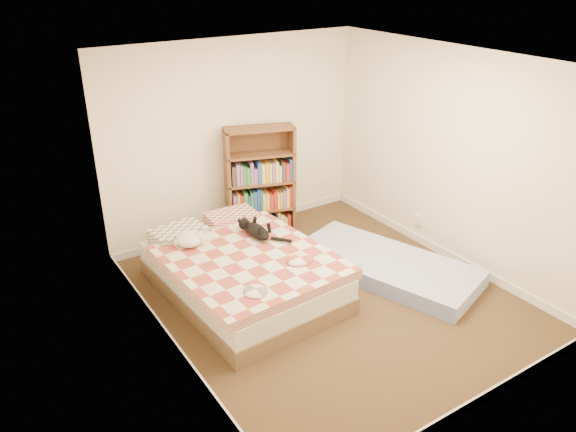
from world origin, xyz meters
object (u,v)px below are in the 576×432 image
bed (241,271)px  black_cat (256,230)px  white_dog (190,239)px  floor_mattress (386,266)px  bookshelf (260,195)px

bed → black_cat: (0.31, 0.20, 0.32)m
white_dog → floor_mattress: bearing=-38.1°
bookshelf → bed: bearing=-111.0°
bookshelf → white_dog: bookshelf is taller
bookshelf → white_dog: (-1.29, -0.73, 0.05)m
bed → white_dog: bearing=132.3°
bed → floor_mattress: bearing=-23.4°
bookshelf → black_cat: bookshelf is taller
bed → black_cat: 0.49m
black_cat → white_dog: 0.73m
bookshelf → black_cat: bearing=-104.9°
floor_mattress → white_dog: white_dog is taller
black_cat → white_dog: black_cat is taller
floor_mattress → black_cat: bearing=129.5°
bookshelf → black_cat: 1.08m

